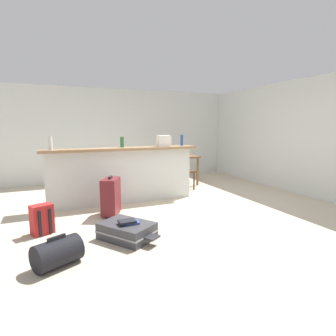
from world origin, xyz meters
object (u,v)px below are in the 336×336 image
Objects in this scene: bottle_white at (50,143)px; dining_chair_near_partition at (183,167)px; backpack_red at (42,220)px; suitcase_upright_maroon at (111,196)px; bottle_green at (122,142)px; bottle_blue at (182,140)px; duffel_bag_black at (57,253)px; suitcase_flat_charcoal at (127,231)px; book_stack at (129,222)px; dining_table at (175,159)px; grocery_bag at (164,141)px.

bottle_white reaches higher than dining_chair_near_partition.
backpack_red is 0.63× the size of suitcase_upright_maroon.
backpack_red is (-1.45, -1.17, -0.99)m from bottle_green.
duffel_bag_black is (-2.55, -2.22, -1.05)m from bottle_blue.
bottle_green is 0.23× the size of suitcase_flat_charcoal.
book_stack is at bearing -32.65° from backpack_red.
dining_chair_near_partition is 3.17m from suitcase_flat_charcoal.
bottle_white is at bearing 116.88° from book_stack.
bottle_green is 2.12m from book_stack.
dining_chair_near_partition is (1.61, 0.60, -0.67)m from bottle_green.
dining_table is 3.89m from backpack_red.
grocery_bag reaches higher than backpack_red.
bottle_white is at bearing 89.87° from duffel_bag_black.
bottle_blue is at bearing 23.04° from backpack_red.
bottle_white is 2.21m from suitcase_flat_charcoal.
dining_table is at bearing 49.20° from duffel_bag_black.
suitcase_flat_charcoal is (0.87, -1.71, -1.09)m from bottle_white.
bottle_white is 1.28m from bottle_green.
backpack_red is at bearing -143.12° from dining_table.
duffel_bag_black is at bearing -130.80° from dining_table.
book_stack is (-2.00, -2.46, -0.27)m from dining_chair_near_partition.
grocery_bag is (-0.42, -0.02, -0.00)m from bottle_blue.
grocery_bag is (0.86, -0.03, 0.01)m from bottle_green.
dining_table is 3.63m from suitcase_flat_charcoal.
dining_table is at bearing 55.40° from suitcase_flat_charcoal.
duffel_bag_black is (0.17, -1.06, -0.05)m from backpack_red.
grocery_bag is at bearing -123.57° from dining_table.
dining_chair_near_partition is 2.42m from suitcase_upright_maroon.
suitcase_upright_maroon is at bearing -118.18° from bottle_green.
suitcase_flat_charcoal is 1.54× the size of duffel_bag_black.
grocery_bag is 0.39× the size of suitcase_upright_maroon.
dining_table is at bearing 42.76° from suitcase_upright_maroon.
backpack_red is at bearing -99.41° from bottle_white.
dining_table reaches higher than backpack_red.
bottle_blue is 0.26× the size of suitcase_flat_charcoal.
duffel_bag_black is at bearing -80.81° from backpack_red.
suitcase_flat_charcoal is (-1.68, -1.80, -1.09)m from bottle_blue.
bottle_green is at bearing -159.44° from dining_chair_near_partition.
backpack_red is 1.26m from book_stack.
bottle_blue is at bearing 23.31° from suitcase_upright_maroon.
bottle_white is 0.35× the size of suitcase_upright_maroon.
bottle_green is 0.90× the size of bottle_blue.
suitcase_upright_maroon is at bearing 89.36° from suitcase_flat_charcoal.
backpack_red reaches higher than duffel_bag_black.
dining_chair_near_partition reaches higher than duffel_bag_black.
book_stack is (-0.39, -1.85, -0.94)m from bottle_green.
dining_chair_near_partition is at bearing 44.48° from duffel_bag_black.
dining_chair_near_partition is 3.18m from book_stack.
grocery_bag reaches higher than suitcase_upright_maroon.
duffel_bag_black is at bearing -120.57° from suitcase_upright_maroon.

